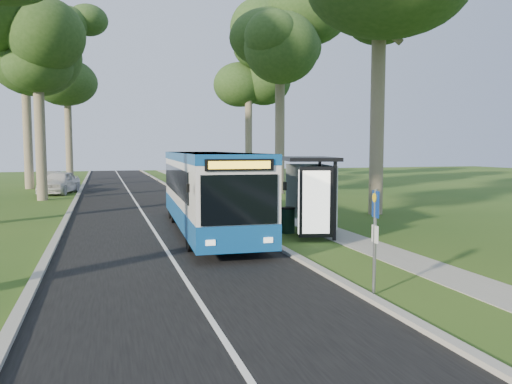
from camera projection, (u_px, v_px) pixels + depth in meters
ground at (272, 245)px, 16.78m from camera, size 120.00×120.00×0.00m
road at (142, 212)px, 25.26m from camera, size 7.00×100.00×0.02m
kerb_east at (210, 209)px, 26.29m from camera, size 0.25×100.00×0.12m
kerb_west at (69, 214)px, 24.23m from camera, size 0.25×100.00×0.12m
centre_line at (142, 212)px, 25.26m from camera, size 0.12×100.00×0.00m
footpath at (264, 208)px, 27.18m from camera, size 1.50×100.00×0.02m
bus at (208, 191)px, 19.30m from camera, size 3.06×11.73×3.08m
bus_stop_sign at (375, 229)px, 10.93m from camera, size 0.11×0.33×2.36m
bus_shelter at (317, 180)px, 18.29m from camera, size 2.59×3.74×2.92m
litter_bin at (288, 220)px, 19.12m from camera, size 0.57×0.57×0.99m
car_white at (59, 182)px, 35.78m from camera, size 3.03×5.14×1.64m
car_silver at (51, 180)px, 40.35m from camera, size 2.39×4.48×1.40m
tree_west_c at (36, 35)px, 30.38m from camera, size 5.20×5.20×13.66m
tree_west_d at (24, 38)px, 39.15m from camera, size 5.20×5.20×16.07m
tree_west_e at (66, 60)px, 49.40m from camera, size 5.20×5.20×16.17m
tree_east_c at (280, 30)px, 34.90m from camera, size 5.20×5.20×15.59m
tree_east_d at (249, 65)px, 46.72m from camera, size 5.20×5.20×14.88m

